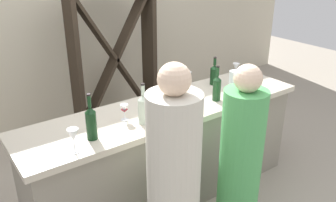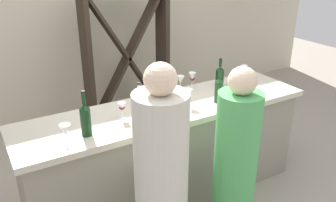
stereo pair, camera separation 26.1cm
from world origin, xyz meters
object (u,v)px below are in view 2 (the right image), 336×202
wine_bottle_leftmost_dark_green (86,119)px  person_left_guest (235,166)px  wine_glass_near_right (122,108)px  wine_glass_near_left (65,131)px  wine_glass_far_center (192,78)px  water_pitcher (238,85)px  wine_rack (127,57)px  wine_bottle_center_olive_green (219,89)px  wine_glass_far_right (180,80)px  wine_bottle_second_left_clear_pale (140,107)px  wine_bottle_second_right_dark_green (220,76)px  person_center_guest (161,186)px  wine_glass_far_left (244,69)px  wine_glass_near_center (188,94)px

wine_bottle_leftmost_dark_green → person_left_guest: size_ratio=0.24×
wine_glass_near_right → wine_glass_near_left: bearing=-155.7°
wine_glass_far_center → water_pitcher: bearing=-52.5°
wine_rack → wine_bottle_center_olive_green: bearing=-88.3°
wine_bottle_leftmost_dark_green → wine_bottle_center_olive_green: 1.17m
wine_bottle_center_olive_green → wine_glass_far_right: wine_bottle_center_olive_green is taller
wine_bottle_leftmost_dark_green → wine_bottle_second_left_clear_pale: (0.42, -0.00, -0.01)m
wine_bottle_second_right_dark_green → person_left_guest: (-0.51, -0.87, -0.35)m
wine_bottle_second_left_clear_pale → water_pitcher: wine_bottle_second_left_clear_pale is taller
wine_glass_near_left → wine_glass_far_right: size_ratio=1.15×
wine_bottle_leftmost_dark_green → water_pitcher: bearing=1.0°
wine_bottle_leftmost_dark_green → person_center_guest: (0.29, -0.57, -0.32)m
wine_glass_far_left → water_pitcher: (-0.35, -0.32, 0.00)m
wine_bottle_leftmost_dark_green → water_pitcher: size_ratio=1.59×
wine_glass_far_right → water_pitcher: bearing=-42.6°
wine_rack → wine_bottle_second_left_clear_pale: bearing=-111.3°
wine_glass_near_right → person_left_guest: (0.59, -0.69, -0.34)m
wine_bottle_second_left_clear_pale → wine_bottle_second_right_dark_green: wine_bottle_second_left_clear_pale is taller
wine_glass_far_left → wine_glass_far_center: wine_glass_far_center is taller
wine_glass_near_right → wine_glass_far_right: 0.74m
wine_rack → wine_bottle_center_olive_green: (0.05, -1.79, 0.17)m
wine_rack → wine_glass_far_left: bearing=-66.2°
wine_bottle_leftmost_dark_green → wine_rack: bearing=57.9°
wine_bottle_center_olive_green → water_pitcher: size_ratio=1.46×
wine_bottle_second_left_clear_pale → wine_glass_far_center: size_ratio=1.94×
wine_bottle_second_left_clear_pale → wine_glass_near_center: (0.49, 0.08, -0.02)m
wine_bottle_second_left_clear_pale → wine_glass_far_right: (0.60, 0.38, -0.01)m
wine_bottle_center_olive_green → wine_bottle_second_right_dark_green: size_ratio=1.13×
wine_bottle_leftmost_dark_green → wine_glass_near_center: wine_bottle_leftmost_dark_green is taller
wine_bottle_center_olive_green → wine_glass_far_center: bearing=94.2°
wine_glass_far_center → wine_glass_near_right: bearing=-163.6°
wine_bottle_second_left_clear_pale → wine_glass_near_left: bearing=-170.5°
wine_bottle_leftmost_dark_green → person_center_guest: size_ratio=0.22×
wine_bottle_center_olive_green → person_center_guest: (-0.89, -0.57, -0.31)m
wine_glass_far_left → wine_glass_far_right: bearing=177.1°
wine_glass_near_left → person_center_guest: 0.73m
wine_rack → wine_bottle_center_olive_green: size_ratio=5.54×
wine_glass_far_left → wine_glass_near_right: bearing=-171.4°
wine_glass_near_center → person_center_guest: (-0.62, -0.65, -0.29)m
wine_glass_far_left → wine_glass_far_right: (-0.73, 0.04, 0.01)m
wine_glass_near_left → wine_glass_far_right: (1.20, 0.48, -0.01)m
wine_bottle_leftmost_dark_green → wine_glass_far_left: size_ratio=2.36×
wine_bottle_second_left_clear_pale → wine_glass_far_center: (0.72, 0.37, -0.01)m
wine_bottle_second_right_dark_green → wine_glass_near_right: (-1.09, -0.18, -0.02)m
wine_bottle_second_left_clear_pale → wine_glass_near_center: wine_bottle_second_left_clear_pale is taller
wine_glass_near_left → wine_glass_near_center: (1.08, 0.18, -0.02)m
wine_rack → wine_bottle_second_right_dark_green: bearing=-78.4°
wine_glass_near_left → wine_glass_near_center: 1.10m
person_left_guest → wine_rack: bearing=2.3°
wine_bottle_second_left_clear_pale → wine_bottle_center_olive_green: 0.75m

